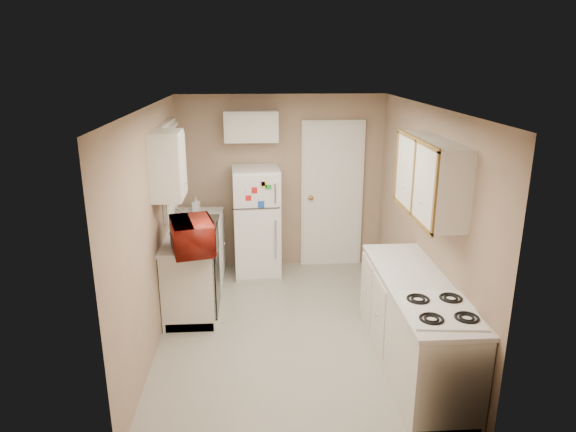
{
  "coord_description": "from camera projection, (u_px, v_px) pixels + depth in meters",
  "views": [
    {
      "loc": [
        -0.35,
        -5.0,
        2.85
      ],
      "look_at": [
        0.0,
        0.5,
        1.15
      ],
      "focal_mm": 32.0,
      "sensor_mm": 36.0,
      "label": 1
    }
  ],
  "objects": [
    {
      "name": "ceiling",
      "position": [
        291.0,
        107.0,
        4.92
      ],
      "size": [
        3.8,
        3.8,
        0.0
      ],
      "primitive_type": "plane",
      "color": "white",
      "rests_on": "floor"
    },
    {
      "name": "right_counter",
      "position": [
        414.0,
        326.0,
        4.8
      ],
      "size": [
        0.6,
        2.0,
        0.9
      ],
      "primitive_type": "cube",
      "color": "silver",
      "rests_on": "floor"
    },
    {
      "name": "stove",
      "position": [
        436.0,
        363.0,
        4.28
      ],
      "size": [
        0.61,
        0.73,
        0.82
      ],
      "primitive_type": "cube",
      "rotation": [
        0.0,
        0.0,
        -0.1
      ],
      "color": "white",
      "rests_on": "floor"
    },
    {
      "name": "left_counter",
      "position": [
        196.0,
        263.0,
        6.28
      ],
      "size": [
        0.6,
        1.8,
        0.9
      ],
      "primitive_type": "cube",
      "color": "silver",
      "rests_on": "floor"
    },
    {
      "name": "refrigerator",
      "position": [
        257.0,
        222.0,
        6.9
      ],
      "size": [
        0.64,
        0.63,
        1.48
      ],
      "primitive_type": "cube",
      "rotation": [
        0.0,
        0.0,
        0.06
      ],
      "color": "white",
      "rests_on": "floor"
    },
    {
      "name": "window_blinds",
      "position": [
        171.0,
        168.0,
        6.07
      ],
      "size": [
        0.1,
        0.98,
        1.08
      ],
      "primitive_type": "cube",
      "color": "silver",
      "rests_on": "wall_left"
    },
    {
      "name": "wall_left",
      "position": [
        153.0,
        228.0,
        5.19
      ],
      "size": [
        3.8,
        3.8,
        0.0
      ],
      "primitive_type": "plane",
      "color": "tan",
      "rests_on": "floor"
    },
    {
      "name": "sink",
      "position": [
        196.0,
        227.0,
        6.31
      ],
      "size": [
        0.54,
        0.74,
        0.16
      ],
      "primitive_type": "cube",
      "color": "gray",
      "rests_on": "left_counter"
    },
    {
      "name": "microwave",
      "position": [
        193.0,
        238.0,
        5.36
      ],
      "size": [
        0.68,
        0.48,
        0.41
      ],
      "primitive_type": "imported",
      "rotation": [
        0.0,
        0.0,
        1.81
      ],
      "color": "maroon",
      "rests_on": "left_counter"
    },
    {
      "name": "floor",
      "position": [
        291.0,
        329.0,
        5.62
      ],
      "size": [
        3.8,
        3.8,
        0.0
      ],
      "primitive_type": "plane",
      "color": "#B4AFA3",
      "rests_on": "ground"
    },
    {
      "name": "interior_door",
      "position": [
        332.0,
        195.0,
        7.14
      ],
      "size": [
        0.86,
        0.06,
        2.08
      ],
      "primitive_type": "cube",
      "color": "white",
      "rests_on": "floor"
    },
    {
      "name": "upper_cabinet_right",
      "position": [
        431.0,
        178.0,
        4.69
      ],
      "size": [
        0.3,
        1.2,
        0.7
      ],
      "primitive_type": "cube",
      "color": "silver",
      "rests_on": "wall_right"
    },
    {
      "name": "cabinet_over_fridge",
      "position": [
        251.0,
        126.0,
        6.68
      ],
      "size": [
        0.7,
        0.3,
        0.4
      ],
      "primitive_type": "cube",
      "color": "silver",
      "rests_on": "wall_back"
    },
    {
      "name": "upper_cabinet_left",
      "position": [
        168.0,
        166.0,
        5.23
      ],
      "size": [
        0.3,
        0.45,
        0.7
      ],
      "primitive_type": "cube",
      "color": "silver",
      "rests_on": "wall_left"
    },
    {
      "name": "dishwasher",
      "position": [
        217.0,
        279.0,
        5.72
      ],
      "size": [
        0.03,
        0.58,
        0.72
      ],
      "primitive_type": "cube",
      "color": "black",
      "rests_on": "floor"
    },
    {
      "name": "wall_right",
      "position": [
        425.0,
        223.0,
        5.36
      ],
      "size": [
        3.8,
        3.8,
        0.0
      ],
      "primitive_type": "plane",
      "color": "tan",
      "rests_on": "floor"
    },
    {
      "name": "wall_front",
      "position": [
        311.0,
        313.0,
        3.46
      ],
      "size": [
        2.8,
        2.8,
        0.0
      ],
      "primitive_type": "plane",
      "color": "tan",
      "rests_on": "floor"
    },
    {
      "name": "wall_back",
      "position": [
        282.0,
        183.0,
        7.08
      ],
      "size": [
        2.8,
        2.8,
        0.0
      ],
      "primitive_type": "plane",
      "color": "tan",
      "rests_on": "floor"
    },
    {
      "name": "soap_bottle",
      "position": [
        196.0,
        204.0,
        6.78
      ],
      "size": [
        0.1,
        0.1,
        0.2
      ],
      "primitive_type": "imported",
      "rotation": [
        0.0,
        0.0,
        -0.13
      ],
      "color": "silver",
      "rests_on": "left_counter"
    }
  ]
}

